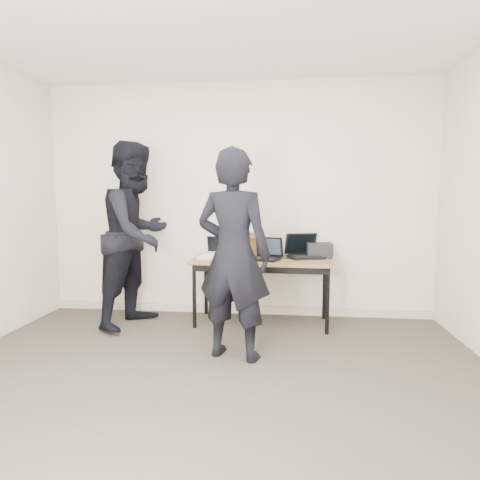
# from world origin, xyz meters

# --- Properties ---
(room) EXTENTS (4.60, 4.60, 2.80)m
(room) POSITION_xyz_m (0.00, 0.00, 1.35)
(room) COLOR #433C33
(room) RESTS_ON ground
(desk) EXTENTS (1.52, 0.71, 0.72)m
(desk) POSITION_xyz_m (0.31, 1.88, 0.66)
(desk) COLOR brown
(desk) RESTS_ON ground
(laptop_beige) EXTENTS (0.36, 0.35, 0.25)m
(laptop_beige) POSITION_xyz_m (-0.20, 1.86, 0.77)
(laptop_beige) COLOR beige
(laptop_beige) RESTS_ON desk
(laptop_center) EXTENTS (0.39, 0.38, 0.24)m
(laptop_center) POSITION_xyz_m (0.36, 1.82, 0.77)
(laptop_center) COLOR black
(laptop_center) RESTS_ON desk
(laptop_right) EXTENTS (0.45, 0.44, 0.26)m
(laptop_right) POSITION_xyz_m (0.77, 2.02, 0.78)
(laptop_right) COLOR black
(laptop_right) RESTS_ON desk
(leather_satchel) EXTENTS (0.38, 0.21, 0.25)m
(leather_satchel) POSITION_xyz_m (0.13, 2.10, 0.85)
(leather_satchel) COLOR brown
(leather_satchel) RESTS_ON desk
(tissue) EXTENTS (0.14, 0.11, 0.08)m
(tissue) POSITION_xyz_m (0.16, 2.11, 1.00)
(tissue) COLOR white
(tissue) RESTS_ON leather_satchel
(equipment_box) EXTENTS (0.28, 0.24, 0.16)m
(equipment_box) POSITION_xyz_m (0.94, 2.07, 0.80)
(equipment_box) COLOR black
(equipment_box) RESTS_ON desk
(power_brick) EXTENTS (0.07, 0.05, 0.03)m
(power_brick) POSITION_xyz_m (0.09, 1.71, 0.73)
(power_brick) COLOR black
(power_brick) RESTS_ON desk
(cables) EXTENTS (1.02, 0.50, 0.01)m
(cables) POSITION_xyz_m (0.27, 1.87, 0.72)
(cables) COLOR black
(cables) RESTS_ON desk
(person_typist) EXTENTS (0.74, 0.58, 1.79)m
(person_typist) POSITION_xyz_m (0.12, 0.92, 0.89)
(person_typist) COLOR black
(person_typist) RESTS_ON ground
(person_observer) EXTENTS (1.00, 1.14, 1.97)m
(person_observer) POSITION_xyz_m (-1.03, 1.73, 0.98)
(person_observer) COLOR black
(person_observer) RESTS_ON ground
(baseboard) EXTENTS (4.50, 0.03, 0.10)m
(baseboard) POSITION_xyz_m (0.00, 2.23, 0.05)
(baseboard) COLOR #C0B29F
(baseboard) RESTS_ON ground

